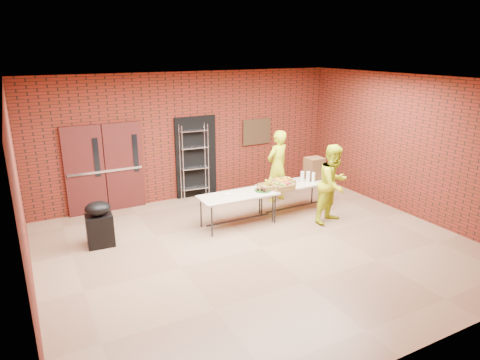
% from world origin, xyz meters
% --- Properties ---
extents(room, '(8.08, 7.08, 3.28)m').
position_xyz_m(room, '(0.00, 0.00, 1.60)').
color(room, '#8D674C').
rests_on(room, ground).
extents(double_doors, '(1.78, 0.12, 2.10)m').
position_xyz_m(double_doors, '(-2.20, 3.44, 1.05)').
color(double_doors, '#401612').
rests_on(double_doors, room).
extents(dark_doorway, '(1.10, 0.06, 2.10)m').
position_xyz_m(dark_doorway, '(0.10, 3.46, 1.05)').
color(dark_doorway, black).
rests_on(dark_doorway, room).
extents(bronze_plaque, '(0.85, 0.04, 0.70)m').
position_xyz_m(bronze_plaque, '(1.90, 3.45, 1.55)').
color(bronze_plaque, '#392816').
rests_on(bronze_plaque, room).
extents(wire_rack, '(0.73, 0.31, 1.93)m').
position_xyz_m(wire_rack, '(-0.00, 3.32, 0.97)').
color(wire_rack, silver).
rests_on(wire_rack, room).
extents(table_left, '(1.74, 0.74, 0.71)m').
position_xyz_m(table_left, '(0.15, 1.22, 0.65)').
color(table_left, '#B9A68D').
rests_on(table_left, room).
extents(table_right, '(1.73, 0.74, 0.71)m').
position_xyz_m(table_right, '(1.68, 1.31, 0.65)').
color(table_right, '#B9A68D').
rests_on(table_right, room).
extents(basket_bananas, '(0.45, 0.35, 0.14)m').
position_xyz_m(basket_bananas, '(0.95, 1.24, 0.77)').
color(basket_bananas, olive).
rests_on(basket_bananas, table_right).
extents(basket_oranges, '(0.46, 0.36, 0.14)m').
position_xyz_m(basket_oranges, '(1.43, 1.38, 0.77)').
color(basket_oranges, olive).
rests_on(basket_oranges, table_right).
extents(basket_apples, '(0.49, 0.38, 0.15)m').
position_xyz_m(basket_apples, '(1.21, 1.11, 0.77)').
color(basket_apples, olive).
rests_on(basket_apples, table_right).
extents(muffin_tray, '(0.38, 0.38, 0.09)m').
position_xyz_m(muffin_tray, '(0.76, 1.19, 0.75)').
color(muffin_tray, '#195015').
rests_on(muffin_tray, table_left).
extents(napkin_box, '(0.16, 0.11, 0.05)m').
position_xyz_m(napkin_box, '(-0.12, 1.25, 0.74)').
color(napkin_box, white).
rests_on(napkin_box, table_left).
extents(coffee_dispenser, '(0.40, 0.36, 0.52)m').
position_xyz_m(coffee_dispenser, '(2.31, 1.39, 0.97)').
color(coffee_dispenser, '#51301B').
rests_on(coffee_dispenser, table_right).
extents(cup_stack_front, '(0.09, 0.09, 0.26)m').
position_xyz_m(cup_stack_front, '(2.03, 1.24, 0.84)').
color(cup_stack_front, white).
rests_on(cup_stack_front, table_right).
extents(cup_stack_mid, '(0.08, 0.08, 0.23)m').
position_xyz_m(cup_stack_mid, '(2.13, 1.17, 0.82)').
color(cup_stack_mid, white).
rests_on(cup_stack_mid, table_right).
extents(cup_stack_back, '(0.08, 0.08, 0.25)m').
position_xyz_m(cup_stack_back, '(1.93, 1.34, 0.83)').
color(cup_stack_back, white).
rests_on(cup_stack_back, table_right).
extents(covered_grill, '(0.53, 0.46, 0.92)m').
position_xyz_m(covered_grill, '(-2.72, 1.60, 0.46)').
color(covered_grill, black).
rests_on(covered_grill, room).
extents(volunteer_woman, '(0.76, 0.60, 1.82)m').
position_xyz_m(volunteer_woman, '(1.75, 2.14, 0.91)').
color(volunteer_woman, '#BFCB16').
rests_on(volunteer_woman, room).
extents(volunteer_man, '(1.01, 0.88, 1.77)m').
position_xyz_m(volunteer_man, '(2.10, 0.42, 0.88)').
color(volunteer_man, '#BFCB16').
rests_on(volunteer_man, room).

